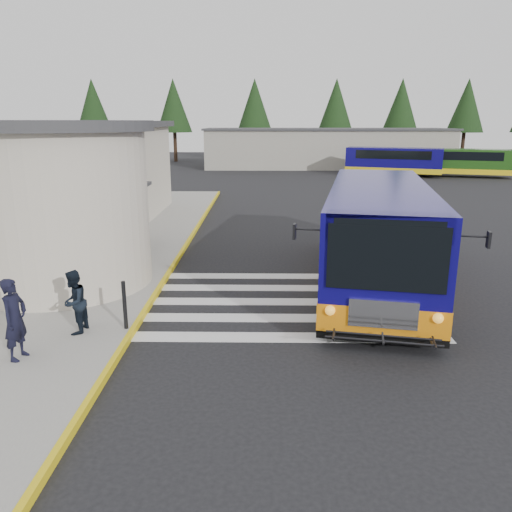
{
  "coord_description": "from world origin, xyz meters",
  "views": [
    {
      "loc": [
        -0.95,
        -14.03,
        4.92
      ],
      "look_at": [
        -1.14,
        -0.5,
        1.26
      ],
      "focal_mm": 35.0,
      "sensor_mm": 36.0,
      "label": 1
    }
  ],
  "objects_px": {
    "far_bus_a": "(394,160)",
    "far_bus_b": "(462,161)",
    "bollard": "(125,305)",
    "pedestrian_a": "(15,319)",
    "transit_bus": "(377,238)",
    "pedestrian_b": "(74,302)"
  },
  "relations": [
    {
      "from": "far_bus_a",
      "to": "pedestrian_a",
      "type": "bearing_deg",
      "value": 175.49
    },
    {
      "from": "transit_bus",
      "to": "pedestrian_a",
      "type": "height_order",
      "value": "transit_bus"
    },
    {
      "from": "pedestrian_a",
      "to": "pedestrian_b",
      "type": "xyz_separation_m",
      "value": [
        0.72,
        1.32,
        -0.12
      ]
    },
    {
      "from": "pedestrian_b",
      "to": "bollard",
      "type": "distance_m",
      "value": 1.13
    },
    {
      "from": "transit_bus",
      "to": "pedestrian_b",
      "type": "height_order",
      "value": "transit_bus"
    },
    {
      "from": "far_bus_a",
      "to": "far_bus_b",
      "type": "bearing_deg",
      "value": -76.78
    },
    {
      "from": "bollard",
      "to": "pedestrian_b",
      "type": "bearing_deg",
      "value": -167.15
    },
    {
      "from": "pedestrian_b",
      "to": "far_bus_b",
      "type": "bearing_deg",
      "value": 151.81
    },
    {
      "from": "pedestrian_b",
      "to": "far_bus_b",
      "type": "height_order",
      "value": "far_bus_b"
    },
    {
      "from": "transit_bus",
      "to": "pedestrian_b",
      "type": "distance_m",
      "value": 8.9
    },
    {
      "from": "pedestrian_a",
      "to": "far_bus_a",
      "type": "bearing_deg",
      "value": -15.08
    },
    {
      "from": "far_bus_b",
      "to": "bollard",
      "type": "bearing_deg",
      "value": 165.62
    },
    {
      "from": "pedestrian_b",
      "to": "bollard",
      "type": "bearing_deg",
      "value": 106.99
    },
    {
      "from": "transit_bus",
      "to": "far_bus_a",
      "type": "height_order",
      "value": "transit_bus"
    },
    {
      "from": "far_bus_a",
      "to": "far_bus_b",
      "type": "height_order",
      "value": "far_bus_a"
    },
    {
      "from": "bollard",
      "to": "transit_bus",
      "type": "bearing_deg",
      "value": 30.1
    },
    {
      "from": "pedestrian_a",
      "to": "far_bus_b",
      "type": "xyz_separation_m",
      "value": [
        23.25,
        36.92,
        0.39
      ]
    },
    {
      "from": "far_bus_a",
      "to": "far_bus_b",
      "type": "relative_size",
      "value": 1.03
    },
    {
      "from": "pedestrian_a",
      "to": "pedestrian_b",
      "type": "height_order",
      "value": "pedestrian_a"
    },
    {
      "from": "pedestrian_a",
      "to": "far_bus_b",
      "type": "height_order",
      "value": "far_bus_b"
    },
    {
      "from": "bollard",
      "to": "far_bus_a",
      "type": "height_order",
      "value": "far_bus_a"
    },
    {
      "from": "pedestrian_b",
      "to": "far_bus_b",
      "type": "relative_size",
      "value": 0.17
    }
  ]
}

